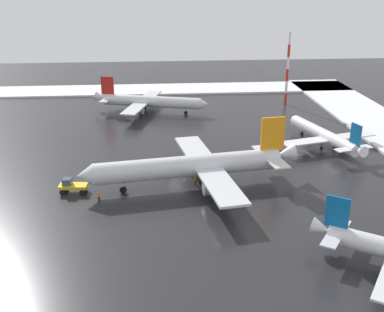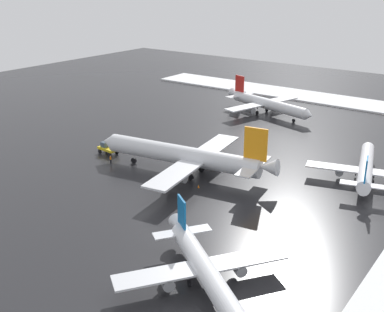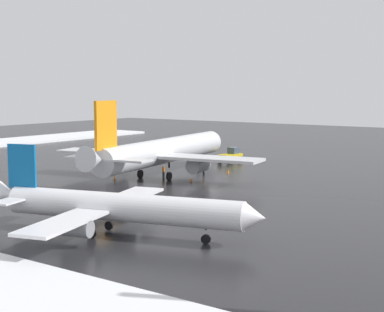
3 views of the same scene
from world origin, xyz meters
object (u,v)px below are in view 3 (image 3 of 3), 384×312
Objects in this scene: airplane_parked_portside at (116,207)px; traffic_cone_wingtip_side at (115,178)px; traffic_cone_mid_line at (191,180)px; pushback_tug at (231,155)px; ground_crew_mid_apron at (197,158)px; traffic_cone_near_nose at (228,172)px; ground_crew_near_tug at (164,171)px; airplane_foreground_jet at (162,151)px; ground_crew_beside_wing at (204,169)px.

airplane_parked_portside reaches higher than traffic_cone_wingtip_side.
airplane_parked_portside is 30.14m from traffic_cone_mid_line.
airplane_parked_portside is at bearing -47.00° from traffic_cone_wingtip_side.
pushback_tug reaches higher than ground_crew_mid_apron.
traffic_cone_wingtip_side is at bearing -153.82° from traffic_cone_mid_line.
ground_crew_mid_apron is (-3.76, -4.79, -0.31)m from pushback_tug.
traffic_cone_mid_line is 1.00× the size of traffic_cone_wingtip_side.
pushback_tug is 8.66× the size of traffic_cone_near_nose.
traffic_cone_mid_line is (5.42, -0.74, -0.70)m from ground_crew_near_tug.
traffic_cone_near_nose is at bearing -40.09° from ground_crew_near_tug.
pushback_tug is at bearing 107.70° from traffic_cone_mid_line.
traffic_cone_wingtip_side is at bearing 133.19° from ground_crew_near_tug.
traffic_cone_mid_line is (10.58, -16.56, -0.70)m from ground_crew_mid_apron.
ground_crew_near_tug is at bearing -131.34° from airplane_foreground_jet.
pushback_tug is 2.79× the size of ground_crew_beside_wing.
ground_crew_near_tug and ground_crew_mid_apron have the same top height.
airplane_parked_portside is 49.56m from ground_crew_mid_apron.
airplane_foreground_jet is 68.54× the size of traffic_cone_wingtip_side.
ground_crew_mid_apron reaches higher than traffic_cone_wingtip_side.
traffic_cone_mid_line is at bearing 25.43° from ground_crew_beside_wing.
ground_crew_beside_wing reaches higher than traffic_cone_wingtip_side.
ground_crew_beside_wing is 13.16m from traffic_cone_wingtip_side.
ground_crew_beside_wing is (8.71, -10.84, 0.00)m from ground_crew_mid_apron.
ground_crew_near_tug is at bearing 51.92° from traffic_cone_wingtip_side.
ground_crew_mid_apron and ground_crew_beside_wing have the same top height.
ground_crew_beside_wing is 6.06m from traffic_cone_mid_line.
traffic_cone_wingtip_side is (0.82, -21.36, -0.70)m from ground_crew_mid_apron.
traffic_cone_near_nose is at bearing 91.99° from airplane_parked_portside.
ground_crew_beside_wing is at bearing 53.12° from traffic_cone_wingtip_side.
airplane_foreground_jet is at bearing 56.06° from traffic_cone_wingtip_side.
airplane_parked_portside is 36.09m from ground_crew_beside_wing.
ground_crew_near_tug is at bearing -28.16° from ground_crew_beside_wing.
airplane_parked_portside is 14.85× the size of ground_crew_near_tug.
ground_crew_near_tug is 1.00× the size of ground_crew_beside_wing.
ground_crew_near_tug is 3.11× the size of traffic_cone_mid_line.
ground_crew_beside_wing reaches higher than traffic_cone_mid_line.
ground_crew_beside_wing is (4.95, -15.63, -0.31)m from pushback_tug.
ground_crew_near_tug is (-17.04, 28.46, -1.56)m from airplane_parked_portside.
airplane_foreground_jet reaches higher than traffic_cone_mid_line.
airplane_foreground_jet is 10.85m from traffic_cone_near_nose.
ground_crew_near_tug is 3.11× the size of traffic_cone_near_nose.
traffic_cone_near_nose is (5.36, 8.79, -0.70)m from ground_crew_near_tug.
ground_crew_near_tug is 1.00× the size of ground_crew_mid_apron.
traffic_cone_mid_line is at bearing -108.70° from airplane_foreground_jet.
pushback_tug is at bearing -137.45° from ground_crew_mid_apron.
traffic_cone_mid_line is 10.87m from traffic_cone_wingtip_side.
ground_crew_mid_apron is 3.11× the size of traffic_cone_near_nose.
pushback_tug is (-18.43, 49.06, -1.25)m from airplane_parked_portside.
airplane_parked_portside is 14.85× the size of ground_crew_beside_wing.
traffic_cone_wingtip_side is at bearing -29.54° from ground_crew_beside_wing.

